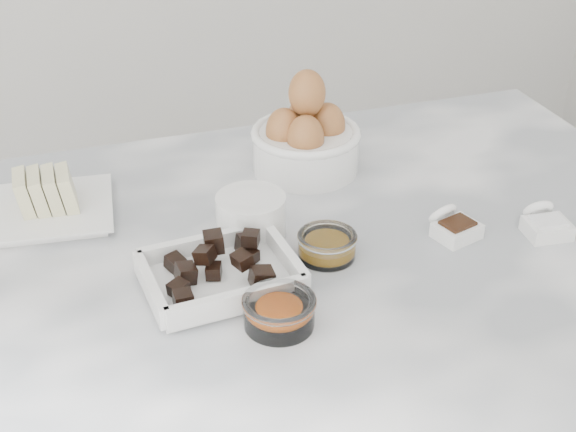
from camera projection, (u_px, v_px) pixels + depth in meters
The scene contains 9 objects.
marble_slab at pixel (281, 269), 1.04m from camera, with size 1.20×0.80×0.04m, color silver.
chocolate_dish at pixel (220, 271), 0.97m from camera, with size 0.19×0.15×0.05m.
butter_plate at pixel (49, 201), 1.11m from camera, with size 0.18×0.18×0.07m.
sugar_ramekin at pixel (251, 214), 1.07m from camera, with size 0.09×0.09×0.06m.
egg_bowl at pixel (306, 138), 1.21m from camera, with size 0.17×0.17×0.16m.
honey_bowl at pixel (327, 245), 1.02m from camera, with size 0.08×0.08×0.03m.
zest_bowl at pixel (279, 310), 0.90m from camera, with size 0.09×0.09×0.04m.
vanilla_spoon at pixel (453, 226), 1.07m from camera, with size 0.07×0.08×0.04m.
salt_spoon at pixel (545, 223), 1.07m from camera, with size 0.06×0.07×0.04m.
Camera 1 is at (-0.26, -0.82, 1.52)m, focal length 50.00 mm.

